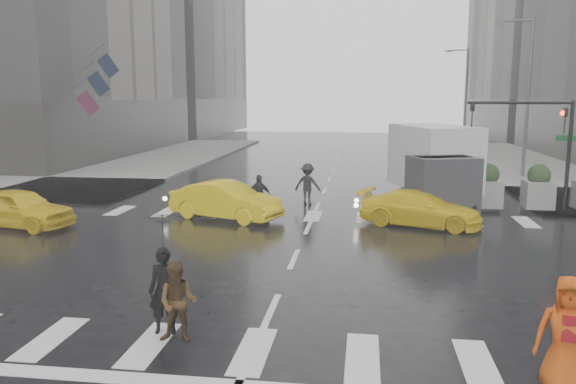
# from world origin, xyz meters

# --- Properties ---
(ground) EXTENTS (120.00, 120.00, 0.00)m
(ground) POSITION_xyz_m (0.00, 0.00, 0.00)
(ground) COLOR black
(ground) RESTS_ON ground
(sidewalk_nw) EXTENTS (35.00, 35.00, 0.15)m
(sidewalk_nw) POSITION_xyz_m (-19.50, 17.50, 0.07)
(sidewalk_nw) COLOR slate
(sidewalk_nw) RESTS_ON ground
(road_markings) EXTENTS (18.00, 48.00, 0.01)m
(road_markings) POSITION_xyz_m (0.00, 0.00, 0.01)
(road_markings) COLOR silver
(road_markings) RESTS_ON ground
(traffic_signal_pole) EXTENTS (4.45, 0.42, 4.50)m
(traffic_signal_pole) POSITION_xyz_m (9.01, 8.01, 3.22)
(traffic_signal_pole) COLOR black
(traffic_signal_pole) RESTS_ON ground
(street_lamp_near) EXTENTS (2.15, 0.22, 9.00)m
(street_lamp_near) POSITION_xyz_m (10.87, 18.00, 4.95)
(street_lamp_near) COLOR #59595B
(street_lamp_near) RESTS_ON ground
(street_lamp_far) EXTENTS (2.15, 0.22, 9.00)m
(street_lamp_far) POSITION_xyz_m (10.87, 38.00, 4.95)
(street_lamp_far) COLOR #59595B
(street_lamp_far) RESTS_ON ground
(planter_west) EXTENTS (1.10, 1.10, 1.80)m
(planter_west) POSITION_xyz_m (7.00, 8.20, 0.98)
(planter_west) COLOR slate
(planter_west) RESTS_ON ground
(planter_mid) EXTENTS (1.10, 1.10, 1.80)m
(planter_mid) POSITION_xyz_m (9.00, 8.20, 0.98)
(planter_mid) COLOR slate
(planter_mid) RESTS_ON ground
(flag_cluster) EXTENTS (2.87, 3.06, 4.69)m
(flag_cluster) POSITION_xyz_m (-15.08, 18.50, 5.64)
(flag_cluster) COLOR #59595B
(flag_cluster) RESTS_ON ground
(pedestrian_black) EXTENTS (1.09, 1.10, 2.43)m
(pedestrian_black) POSITION_xyz_m (-1.88, -5.44, 1.59)
(pedestrian_black) COLOR black
(pedestrian_black) RESTS_ON ground
(pedestrian_brown) EXTENTS (0.79, 0.64, 1.56)m
(pedestrian_brown) POSITION_xyz_m (-1.49, -5.78, 0.78)
(pedestrian_brown) COLOR #463019
(pedestrian_brown) RESTS_ON ground
(pedestrian_orange) EXTENTS (1.08, 0.88, 1.92)m
(pedestrian_orange) POSITION_xyz_m (5.14, -6.80, 0.96)
(pedestrian_orange) COLOR #C7480E
(pedestrian_orange) RESTS_ON ground
(pedestrian_far_a) EXTENTS (1.03, 0.71, 1.64)m
(pedestrian_far_a) POSITION_xyz_m (-2.09, 5.75, 0.82)
(pedestrian_far_a) COLOR black
(pedestrian_far_a) RESTS_ON ground
(pedestrian_far_b) EXTENTS (1.27, 0.85, 1.81)m
(pedestrian_far_b) POSITION_xyz_m (-0.46, 8.34, 0.90)
(pedestrian_far_b) COLOR black
(pedestrian_far_b) RESTS_ON ground
(taxi_front) EXTENTS (4.36, 2.46, 1.40)m
(taxi_front) POSITION_xyz_m (-10.29, 2.68, 0.70)
(taxi_front) COLOR yellow
(taxi_front) RESTS_ON ground
(taxi_mid) EXTENTS (4.61, 2.89, 1.43)m
(taxi_mid) POSITION_xyz_m (-3.27, 5.05, 0.72)
(taxi_mid) COLOR yellow
(taxi_mid) RESTS_ON ground
(taxi_rear) EXTENTS (4.20, 2.83, 1.27)m
(taxi_rear) POSITION_xyz_m (4.00, 4.88, 0.63)
(taxi_rear) COLOR yellow
(taxi_rear) RESTS_ON ground
(box_truck) EXTENTS (2.41, 6.43, 3.42)m
(box_truck) POSITION_xyz_m (4.90, 8.41, 1.82)
(box_truck) COLOR silver
(box_truck) RESTS_ON ground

